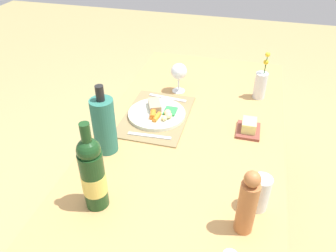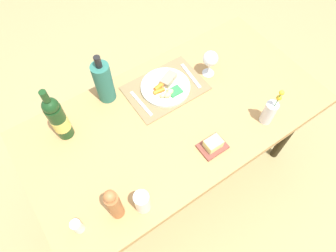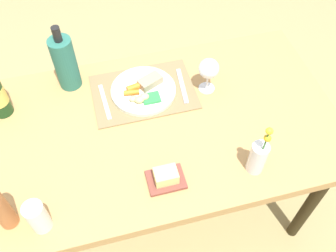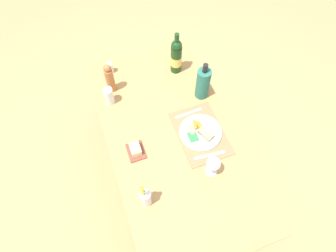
# 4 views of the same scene
# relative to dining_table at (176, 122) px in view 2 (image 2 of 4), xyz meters

# --- Properties ---
(ground_plane) EXTENTS (8.00, 8.00, 0.00)m
(ground_plane) POSITION_rel_dining_table_xyz_m (0.00, 0.00, -0.66)
(ground_plane) COLOR tan
(dining_table) EXTENTS (1.56, 0.80, 0.73)m
(dining_table) POSITION_rel_dining_table_xyz_m (0.00, 0.00, 0.00)
(dining_table) COLOR tan
(dining_table) RESTS_ON ground_plane
(placemat) EXTENTS (0.42, 0.29, 0.01)m
(placemat) POSITION_rel_dining_table_xyz_m (-0.05, -0.17, 0.07)
(placemat) COLOR olive
(placemat) RESTS_ON dining_table
(dinner_plate) EXTENTS (0.27, 0.27, 0.05)m
(dinner_plate) POSITION_rel_dining_table_xyz_m (-0.05, -0.17, 0.08)
(dinner_plate) COLOR silver
(dinner_plate) RESTS_ON placemat
(fork) EXTENTS (0.04, 0.20, 0.00)m
(fork) POSITION_rel_dining_table_xyz_m (-0.21, -0.16, 0.07)
(fork) COLOR silver
(fork) RESTS_ON placemat
(knife) EXTENTS (0.03, 0.19, 0.00)m
(knife) POSITION_rel_dining_table_xyz_m (0.11, -0.16, 0.07)
(knife) COLOR silver
(knife) RESTS_ON placemat
(water_tumbler) EXTENTS (0.06, 0.06, 0.13)m
(water_tumbler) POSITION_rel_dining_table_xyz_m (0.39, 0.30, 0.12)
(water_tumbler) COLOR silver
(water_tumbler) RESTS_ON dining_table
(wine_glass) EXTENTS (0.08, 0.08, 0.16)m
(wine_glass) POSITION_rel_dining_table_xyz_m (-0.31, -0.13, 0.18)
(wine_glass) COLOR white
(wine_glass) RESTS_ON dining_table
(pepper_mill) EXTENTS (0.06, 0.06, 0.24)m
(pepper_mill) POSITION_rel_dining_table_xyz_m (0.49, 0.26, 0.18)
(pepper_mill) COLOR #B46B3A
(pepper_mill) RESTS_ON dining_table
(salt_shaker) EXTENTS (0.04, 0.04, 0.08)m
(salt_shaker) POSITION_rel_dining_table_xyz_m (0.65, 0.24, 0.11)
(salt_shaker) COLOR white
(salt_shaker) RESTS_ON dining_table
(cooler_bottle) EXTENTS (0.09, 0.09, 0.29)m
(cooler_bottle) POSITION_rel_dining_table_xyz_m (0.23, -0.30, 0.19)
(cooler_bottle) COLOR #2A6D5D
(cooler_bottle) RESTS_ON dining_table
(butter_dish) EXTENTS (0.13, 0.10, 0.06)m
(butter_dish) POSITION_rel_dining_table_xyz_m (-0.04, 0.25, 0.09)
(butter_dish) COLOR brown
(butter_dish) RESTS_ON dining_table
(wine_bottle) EXTENTS (0.08, 0.08, 0.33)m
(wine_bottle) POSITION_rel_dining_table_xyz_m (0.51, -0.22, 0.20)
(wine_bottle) COLOR #183E1A
(wine_bottle) RESTS_ON dining_table
(flower_vase) EXTENTS (0.06, 0.06, 0.25)m
(flower_vase) POSITION_rel_dining_table_xyz_m (-0.35, 0.28, 0.14)
(flower_vase) COLOR silver
(flower_vase) RESTS_ON dining_table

